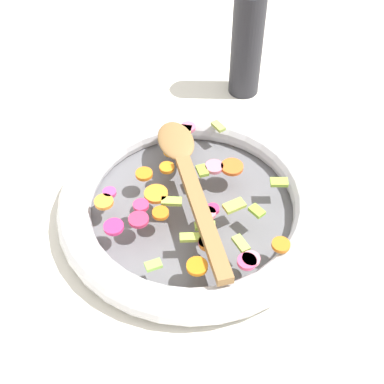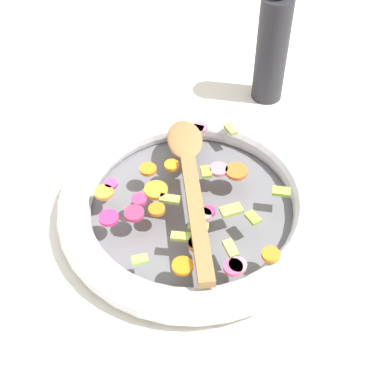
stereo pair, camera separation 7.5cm
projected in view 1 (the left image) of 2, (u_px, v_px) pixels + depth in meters
The scene contains 5 objects.
ground_plane at pixel (192, 214), 0.83m from camera, with size 4.00×4.00×0.00m, color silver.
skillet at pixel (192, 204), 0.81m from camera, with size 0.40×0.40×0.05m.
chopped_vegetables at pixel (190, 202), 0.77m from camera, with size 0.30×0.28×0.01m.
wooden_spoon at pixel (188, 175), 0.79m from camera, with size 0.24×0.26×0.01m.
pepper_mill at pixel (247, 42), 0.95m from camera, with size 0.06×0.06×0.24m.
Camera 1 is at (-0.43, -0.30, 0.64)m, focal length 50.00 mm.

